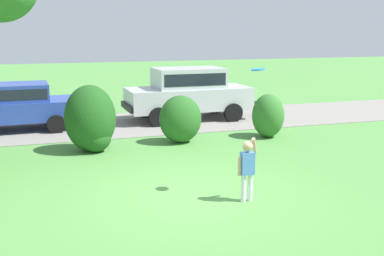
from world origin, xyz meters
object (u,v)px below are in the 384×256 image
at_px(parked_sedan, 15,105).
at_px(frisbee, 258,69).
at_px(parked_suv, 188,91).
at_px(child_thrower, 247,166).

bearing_deg(parked_sedan, frisbee, -58.98).
distance_m(parked_suv, child_thrower, 8.64).
relative_size(parked_sedan, parked_suv, 0.94).
bearing_deg(parked_suv, parked_sedan, -179.36).
bearing_deg(child_thrower, frisbee, 44.90).
distance_m(parked_sedan, child_thrower, 9.59).
bearing_deg(child_thrower, parked_suv, 80.31).
height_order(child_thrower, frisbee, frisbee).
bearing_deg(frisbee, parked_sedan, 121.02).
xyz_separation_m(child_thrower, frisbee, (0.33, 0.33, 1.83)).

